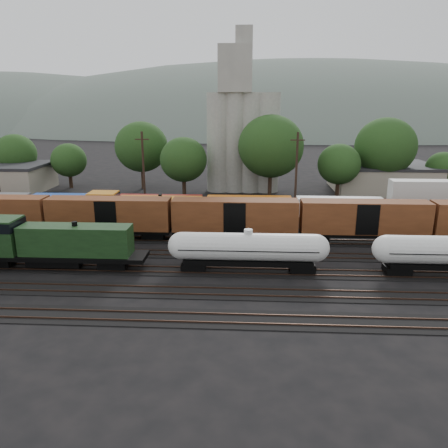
# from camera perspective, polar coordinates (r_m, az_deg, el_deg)

# --- Properties ---
(ground) EXTENTS (600.00, 600.00, 0.00)m
(ground) POSITION_cam_1_polar(r_m,az_deg,el_deg) (48.97, -2.29, -3.98)
(ground) COLOR black
(tracks) EXTENTS (180.00, 33.20, 0.20)m
(tracks) POSITION_cam_1_polar(r_m,az_deg,el_deg) (48.96, -2.29, -3.93)
(tracks) COLOR black
(tracks) RESTS_ON ground
(green_locomotive) EXTENTS (18.56, 3.28, 4.91)m
(green_locomotive) POSITION_cam_1_polar(r_m,az_deg,el_deg) (47.71, -22.35, -2.22)
(green_locomotive) COLOR black
(green_locomotive) RESTS_ON ground
(tank_car_a) EXTENTS (15.96, 2.86, 4.18)m
(tank_car_a) POSITION_cam_1_polar(r_m,az_deg,el_deg) (43.22, 3.16, -3.22)
(tank_car_a) COLOR silver
(tank_car_a) RESTS_ON ground
(orange_locomotive) EXTENTS (18.27, 3.04, 4.57)m
(orange_locomotive) POSITION_cam_1_polar(r_m,az_deg,el_deg) (59.42, -11.23, 1.90)
(orange_locomotive) COLOR black
(orange_locomotive) RESTS_ON ground
(boxcar_string) EXTENTS (184.40, 2.90, 4.20)m
(boxcar_string) POSITION_cam_1_polar(r_m,az_deg,el_deg) (56.89, 25.38, 0.57)
(boxcar_string) COLOR black
(boxcar_string) RESTS_ON ground
(container_wall) EXTENTS (160.00, 2.60, 5.80)m
(container_wall) POSITION_cam_1_polar(r_m,az_deg,el_deg) (62.99, -4.11, 2.73)
(container_wall) COLOR black
(container_wall) RESTS_ON ground
(grain_silo) EXTENTS (13.40, 5.00, 29.00)m
(grain_silo) POSITION_cam_1_polar(r_m,az_deg,el_deg) (82.05, 2.35, 12.08)
(grain_silo) COLOR #A3A095
(grain_silo) RESTS_ON ground
(industrial_sheds) EXTENTS (119.38, 17.26, 5.10)m
(industrial_sheds) POSITION_cam_1_polar(r_m,az_deg,el_deg) (82.35, 4.62, 5.96)
(industrial_sheds) COLOR #9E937F
(industrial_sheds) RESTS_ON ground
(tree_band) EXTENTS (163.06, 23.76, 14.37)m
(tree_band) POSITION_cam_1_polar(r_m,az_deg,el_deg) (82.64, -0.26, 9.57)
(tree_band) COLOR black
(tree_band) RESTS_ON ground
(utility_poles) EXTENTS (122.20, 0.36, 12.00)m
(utility_poles) POSITION_cam_1_polar(r_m,az_deg,el_deg) (68.80, -0.63, 7.14)
(utility_poles) COLOR black
(utility_poles) RESTS_ON ground
(distant_hills) EXTENTS (860.00, 286.00, 130.00)m
(distant_hills) POSITION_cam_1_polar(r_m,az_deg,el_deg) (308.73, 6.80, 8.79)
(distant_hills) COLOR #59665B
(distant_hills) RESTS_ON ground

